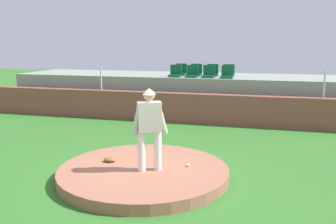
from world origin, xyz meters
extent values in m
plane|color=#336F27|center=(0.00, 0.00, 0.00)|extent=(60.00, 60.00, 0.00)
cylinder|color=#9B6149|center=(0.00, 0.00, 0.12)|extent=(3.87, 3.87, 0.24)
cylinder|color=white|center=(0.03, -0.21, 0.69)|extent=(0.17, 0.17, 0.89)
cylinder|color=white|center=(0.35, -0.04, 0.69)|extent=(0.17, 0.17, 0.89)
cube|color=#B7B2A8|center=(0.19, -0.12, 1.46)|extent=(0.57, 0.47, 0.65)
cylinder|color=#B7B2A8|center=(-0.04, -0.25, 1.42)|extent=(0.29, 0.23, 0.73)
cylinder|color=#B7B2A8|center=(0.43, 0.00, 1.42)|extent=(0.32, 0.24, 0.73)
sphere|color=tan|center=(0.19, -0.12, 1.92)|extent=(0.25, 0.25, 0.25)
cone|color=#B7B2A8|center=(0.19, -0.12, 2.01)|extent=(0.38, 0.38, 0.14)
sphere|color=white|center=(0.96, 0.34, 0.28)|extent=(0.07, 0.07, 0.07)
ellipsoid|color=brown|center=(-0.91, 0.17, 0.29)|extent=(0.30, 0.21, 0.11)
cube|color=brown|center=(0.00, 6.05, 0.57)|extent=(17.50, 0.40, 1.13)
cylinder|color=silver|center=(-3.89, 6.05, 1.62)|extent=(0.06, 0.06, 0.98)
cylinder|color=silver|center=(4.54, 6.05, 1.62)|extent=(0.06, 0.06, 0.98)
cube|color=gray|center=(0.00, 8.31, 0.82)|extent=(16.83, 3.27, 1.64)
cube|color=#0E5233|center=(-1.07, 7.14, 1.69)|extent=(0.48, 0.44, 0.10)
cube|color=#0E5233|center=(-1.07, 7.32, 1.94)|extent=(0.48, 0.08, 0.40)
cube|color=#0E5233|center=(-0.35, 7.14, 1.69)|extent=(0.48, 0.44, 0.10)
cube|color=#0E5233|center=(-0.35, 7.32, 1.94)|extent=(0.48, 0.08, 0.40)
cube|color=#0E5233|center=(0.32, 7.14, 1.69)|extent=(0.48, 0.44, 0.10)
cube|color=#0E5233|center=(0.32, 7.32, 1.94)|extent=(0.48, 0.08, 0.40)
cube|color=#0E5233|center=(1.07, 7.11, 1.69)|extent=(0.48, 0.44, 0.10)
cube|color=#0E5233|center=(1.07, 7.29, 1.94)|extent=(0.48, 0.08, 0.40)
cube|color=#0E5233|center=(-1.05, 8.03, 1.69)|extent=(0.48, 0.44, 0.10)
cube|color=#0E5233|center=(-1.05, 8.21, 1.94)|extent=(0.48, 0.08, 0.40)
cube|color=#0E5233|center=(-0.36, 8.03, 1.69)|extent=(0.48, 0.44, 0.10)
cube|color=#0E5233|center=(-0.36, 8.21, 1.94)|extent=(0.48, 0.08, 0.40)
cube|color=#0E5233|center=(0.34, 8.05, 1.69)|extent=(0.48, 0.44, 0.10)
cube|color=#0E5233|center=(0.34, 8.23, 1.94)|extent=(0.48, 0.08, 0.40)
cube|color=#0E5233|center=(1.03, 8.04, 1.69)|extent=(0.48, 0.44, 0.10)
cube|color=#0E5233|center=(1.03, 8.22, 1.94)|extent=(0.48, 0.08, 0.40)
camera|label=1|loc=(2.61, -7.45, 3.02)|focal=38.83mm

